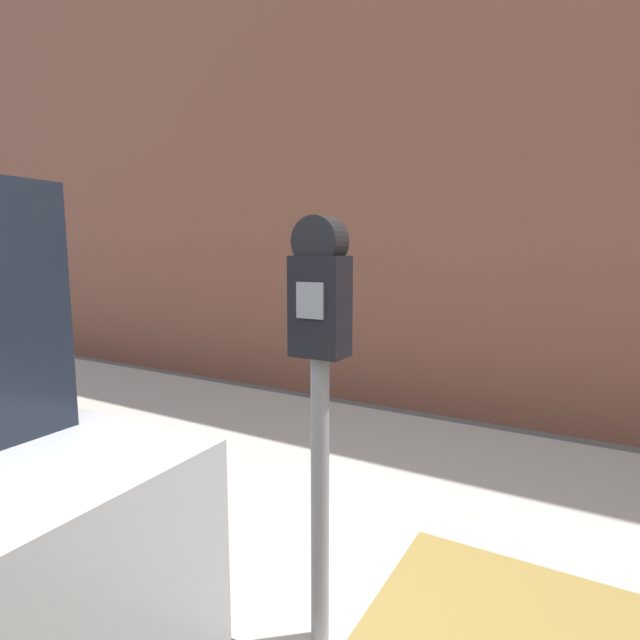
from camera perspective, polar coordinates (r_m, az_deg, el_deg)
The scene contains 3 objects.
sidewalk at distance 3.22m, azimuth 10.26°, elevation -20.04°, with size 24.00×2.80×0.13m.
building_facade at distance 5.08m, azimuth 19.91°, elevation 24.68°, with size 24.00×0.30×6.16m.
parking_meter at distance 1.72m, azimuth -0.01°, elevation -4.24°, with size 0.19×0.13×1.55m.
Camera 1 is at (0.94, -0.49, 1.55)m, focal length 28.00 mm.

